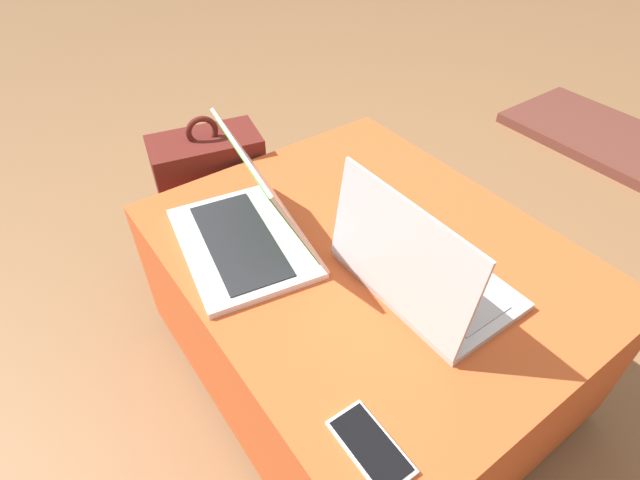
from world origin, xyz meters
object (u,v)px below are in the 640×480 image
(laptop_near, at_px, (251,224))
(laptop_far, at_px, (418,270))
(cell_phone, at_px, (370,447))
(backpack, at_px, (215,208))

(laptop_near, relative_size, laptop_far, 1.12)
(laptop_far, xyz_separation_m, cell_phone, (0.20, -0.29, -0.05))
(laptop_far, bearing_deg, cell_phone, 125.12)
(laptop_far, xyz_separation_m, backpack, (-0.74, -0.11, -0.26))
(laptop_far, height_order, backpack, laptop_far)
(laptop_near, xyz_separation_m, laptop_far, (0.32, 0.20, -0.00))
(laptop_near, distance_m, laptop_far, 0.37)
(laptop_far, distance_m, backpack, 0.79)
(backpack, bearing_deg, cell_phone, 91.90)
(laptop_near, distance_m, cell_phone, 0.53)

